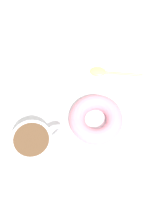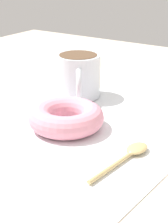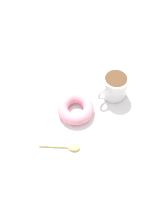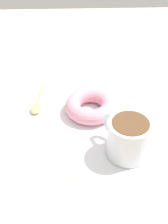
# 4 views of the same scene
# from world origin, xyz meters

# --- Properties ---
(ground_plane) EXTENTS (1.20, 1.20, 0.02)m
(ground_plane) POSITION_xyz_m (0.00, 0.00, -0.01)
(ground_plane) COLOR beige
(napkin) EXTENTS (0.34, 0.34, 0.00)m
(napkin) POSITION_xyz_m (-0.02, -0.00, 0.00)
(napkin) COLOR white
(napkin) RESTS_ON ground_plane
(coffee_cup) EXTENTS (0.10, 0.08, 0.08)m
(coffee_cup) POSITION_xyz_m (-0.12, -0.08, 0.04)
(coffee_cup) COLOR silver
(coffee_cup) RESTS_ON napkin
(donut) EXTENTS (0.11, 0.11, 0.03)m
(donut) POSITION_xyz_m (0.00, -0.02, 0.02)
(donut) COLOR pink
(donut) RESTS_ON napkin
(spoon) EXTENTS (0.12, 0.03, 0.01)m
(spoon) POSITION_xyz_m (0.02, 0.10, 0.01)
(spoon) COLOR #D8B772
(spoon) RESTS_ON napkin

